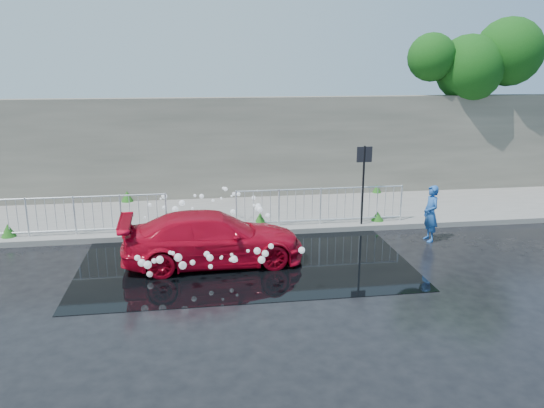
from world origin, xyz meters
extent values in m
plane|color=black|center=(0.00, 0.00, 0.00)|extent=(90.00, 90.00, 0.00)
cube|color=slate|center=(0.00, 5.00, 0.07)|extent=(30.00, 4.00, 0.15)
cube|color=slate|center=(0.00, 3.00, 0.08)|extent=(30.00, 0.25, 0.16)
cube|color=#565349|center=(0.00, 7.20, 1.90)|extent=(30.00, 0.60, 3.50)
cube|color=black|center=(0.50, 1.00, 0.01)|extent=(8.00, 5.00, 0.01)
cylinder|color=black|center=(4.20, 3.10, 1.25)|extent=(0.06, 0.06, 2.50)
cube|color=black|center=(4.20, 3.10, 2.25)|extent=(0.45, 0.04, 0.45)
cylinder|color=#332114|center=(10.00, 8.20, 2.50)|extent=(0.36, 0.36, 5.00)
sphere|color=#0D390D|center=(9.50, 7.40, 4.60)|extent=(2.48, 2.48, 2.48)
sphere|color=#0D390D|center=(11.00, 7.40, 5.20)|extent=(2.51, 2.51, 2.51)
sphere|color=#0D390D|center=(8.00, 7.40, 5.00)|extent=(1.75, 1.75, 1.75)
cylinder|color=silver|center=(-1.50, 3.35, 0.70)|extent=(0.05, 0.05, 1.10)
cylinder|color=silver|center=(-4.00, 3.35, 1.22)|extent=(5.00, 0.04, 0.04)
cylinder|color=silver|center=(-4.00, 3.35, 0.27)|extent=(5.00, 0.04, 0.04)
cylinder|color=silver|center=(0.50, 3.35, 0.70)|extent=(0.05, 0.05, 1.10)
cylinder|color=silver|center=(5.50, 3.35, 0.70)|extent=(0.05, 0.05, 1.10)
cylinder|color=silver|center=(3.00, 3.35, 1.22)|extent=(5.00, 0.04, 0.04)
cylinder|color=silver|center=(3.00, 3.35, 0.27)|extent=(5.00, 0.04, 0.04)
cone|color=#1F4512|center=(-5.80, 3.40, 0.33)|extent=(0.40, 0.40, 0.37)
cone|color=#1F4512|center=(-2.00, 3.40, 0.29)|extent=(0.36, 0.36, 0.28)
cone|color=#1F4512|center=(1.20, 3.40, 0.35)|extent=(0.44, 0.44, 0.39)
cone|color=#1F4512|center=(4.80, 3.40, 0.29)|extent=(0.38, 0.38, 0.29)
cone|color=#1F4512|center=(-3.00, 6.90, 0.34)|extent=(0.42, 0.42, 0.37)
cone|color=#1F4512|center=(6.00, 6.90, 0.30)|extent=(0.34, 0.34, 0.29)
sphere|color=white|center=(-0.48, 3.97, 0.97)|extent=(0.14, 0.14, 0.14)
sphere|color=white|center=(-1.67, 3.99, 0.93)|extent=(0.07, 0.07, 0.07)
sphere|color=white|center=(1.21, 4.12, 1.04)|extent=(0.07, 0.07, 0.07)
sphere|color=white|center=(-1.94, 3.35, 0.92)|extent=(0.11, 0.11, 0.11)
sphere|color=white|center=(-0.36, 2.56, 0.41)|extent=(0.16, 0.16, 0.16)
sphere|color=white|center=(-0.18, 2.13, 0.16)|extent=(0.17, 0.17, 0.17)
sphere|color=white|center=(-1.26, 2.31, 0.41)|extent=(0.14, 0.14, 0.14)
sphere|color=white|center=(-0.56, 3.16, 0.75)|extent=(0.06, 0.06, 0.06)
sphere|color=white|center=(1.00, 3.25, 0.82)|extent=(0.08, 0.08, 0.08)
sphere|color=white|center=(-1.03, 2.78, 0.64)|extent=(0.09, 0.09, 0.09)
sphere|color=white|center=(0.63, 4.11, 0.96)|extent=(0.12, 0.12, 0.12)
sphere|color=white|center=(-0.61, 1.72, 0.30)|extent=(0.09, 0.09, 0.09)
sphere|color=white|center=(0.13, 2.24, 0.43)|extent=(0.12, 0.12, 0.12)
sphere|color=white|center=(-0.75, 2.97, 0.87)|extent=(0.08, 0.08, 0.08)
sphere|color=white|center=(1.03, 3.55, 0.97)|extent=(0.12, 0.12, 0.12)
sphere|color=white|center=(0.38, 3.04, 0.71)|extent=(0.16, 0.16, 0.16)
sphere|color=white|center=(-1.56, 3.44, 0.80)|extent=(0.12, 0.12, 0.12)
sphere|color=white|center=(-1.57, 4.17, 0.96)|extent=(0.18, 0.18, 0.18)
sphere|color=white|center=(1.15, 2.98, 0.76)|extent=(0.17, 0.17, 0.17)
sphere|color=white|center=(-0.16, 3.38, 0.97)|extent=(0.09, 0.09, 0.09)
sphere|color=white|center=(1.09, 3.19, 0.73)|extent=(0.15, 0.15, 0.15)
sphere|color=white|center=(-1.05, 3.50, 0.90)|extent=(0.18, 0.18, 0.18)
sphere|color=white|center=(0.91, 2.12, 0.38)|extent=(0.15, 0.15, 0.15)
sphere|color=white|center=(0.40, 3.79, 0.99)|extent=(0.07, 0.07, 0.07)
sphere|color=white|center=(-0.67, 3.82, 1.03)|extent=(0.09, 0.09, 0.09)
sphere|color=white|center=(0.47, 3.77, 1.05)|extent=(0.11, 0.11, 0.11)
sphere|color=white|center=(-1.23, 3.14, 0.83)|extent=(0.18, 0.18, 0.18)
sphere|color=white|center=(0.28, 2.35, 0.38)|extent=(0.12, 0.12, 0.12)
sphere|color=white|center=(-0.98, 2.25, 0.48)|extent=(0.13, 0.13, 0.13)
sphere|color=white|center=(0.08, 3.44, 1.01)|extent=(0.07, 0.07, 0.07)
sphere|color=white|center=(1.02, 2.32, 0.41)|extent=(0.10, 0.10, 0.10)
sphere|color=white|center=(-2.04, 2.77, 0.72)|extent=(0.07, 0.07, 0.07)
sphere|color=white|center=(1.11, 3.10, 0.83)|extent=(0.16, 0.16, 0.16)
sphere|color=white|center=(0.40, 2.13, 0.21)|extent=(0.16, 0.16, 0.16)
sphere|color=white|center=(0.20, 4.35, 1.10)|extent=(0.09, 0.09, 0.09)
sphere|color=white|center=(0.25, 4.09, 1.13)|extent=(0.13, 0.13, 0.13)
sphere|color=white|center=(0.02, 2.22, 0.40)|extent=(0.13, 0.13, 0.13)
sphere|color=white|center=(-0.75, 2.06, 0.30)|extent=(0.13, 0.13, 0.13)
sphere|color=white|center=(1.33, 2.69, 0.66)|extent=(0.14, 0.14, 0.14)
sphere|color=white|center=(-0.98, -0.49, 0.54)|extent=(0.18, 0.18, 0.18)
sphere|color=white|center=(1.53, -1.07, 0.96)|extent=(0.15, 0.15, 0.15)
sphere|color=white|center=(0.87, -1.06, 1.08)|extent=(0.12, 0.12, 0.12)
sphere|color=white|center=(0.56, -1.26, 1.07)|extent=(0.15, 0.15, 0.15)
sphere|color=white|center=(0.22, -0.10, 0.44)|extent=(0.07, 0.07, 0.07)
sphere|color=white|center=(-0.11, -0.08, 0.54)|extent=(0.06, 0.06, 0.06)
sphere|color=white|center=(-1.72, -0.54, 0.61)|extent=(0.17, 0.17, 0.17)
sphere|color=white|center=(0.70, -0.84, 0.71)|extent=(0.16, 0.16, 0.16)
sphere|color=white|center=(0.12, -0.69, 0.70)|extent=(0.16, 0.16, 0.16)
sphere|color=white|center=(-1.87, -0.26, 0.56)|extent=(0.17, 0.17, 0.17)
sphere|color=white|center=(-0.38, -0.13, 0.34)|extent=(0.11, 0.11, 0.11)
sphere|color=white|center=(-1.57, -0.69, 0.75)|extent=(0.11, 0.11, 0.11)
sphere|color=white|center=(-1.48, -0.23, 0.60)|extent=(0.17, 0.17, 0.17)
sphere|color=white|center=(-1.07, -0.67, 0.79)|extent=(0.18, 0.18, 0.18)
sphere|color=white|center=(0.11, 0.07, 0.40)|extent=(0.10, 0.10, 0.10)
sphere|color=white|center=(-1.22, -0.74, 0.94)|extent=(0.08, 0.08, 0.08)
sphere|color=white|center=(-1.75, 0.07, 0.16)|extent=(0.15, 0.15, 0.15)
sphere|color=white|center=(-1.88, -0.89, 0.91)|extent=(0.12, 0.12, 0.12)
sphere|color=white|center=(-0.14, -0.30, 0.59)|extent=(0.07, 0.07, 0.07)
sphere|color=white|center=(-0.41, -1.13, 0.92)|extent=(0.15, 0.15, 0.15)
sphere|color=white|center=(-0.45, -0.40, 0.74)|extent=(0.13, 0.13, 0.13)
sphere|color=white|center=(0.80, -0.67, 0.78)|extent=(0.15, 0.15, 0.15)
sphere|color=white|center=(-1.18, -0.50, 0.83)|extent=(0.09, 0.09, 0.09)
sphere|color=white|center=(0.45, -0.44, 0.78)|extent=(0.08, 0.08, 0.08)
sphere|color=white|center=(0.03, -1.28, 1.02)|extent=(0.07, 0.07, 0.07)
sphere|color=white|center=(-0.77, -0.13, 0.46)|extent=(0.13, 0.13, 0.13)
imported|color=#AD061C|center=(-0.27, 0.96, 0.64)|extent=(4.48, 1.99, 1.28)
imported|color=#2154A5|center=(5.74, 1.80, 0.79)|extent=(0.39, 0.58, 1.57)
camera|label=1|loc=(-0.64, -11.42, 4.78)|focal=35.00mm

